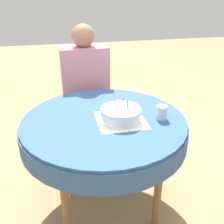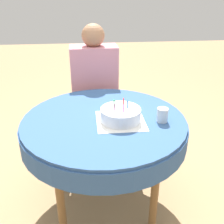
{
  "view_description": "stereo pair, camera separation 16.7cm",
  "coord_description": "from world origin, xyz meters",
  "views": [
    {
      "loc": [
        -0.27,
        -1.48,
        1.5
      ],
      "look_at": [
        0.05,
        -0.01,
        0.76
      ],
      "focal_mm": 42.0,
      "sensor_mm": 36.0,
      "label": 1
    },
    {
      "loc": [
        -0.1,
        -1.51,
        1.5
      ],
      "look_at": [
        0.05,
        -0.01,
        0.76
      ],
      "focal_mm": 42.0,
      "sensor_mm": 36.0,
      "label": 2
    }
  ],
  "objects": [
    {
      "name": "chair",
      "position": [
        -0.03,
        0.81,
        0.5
      ],
      "size": [
        0.38,
        0.38,
        0.93
      ],
      "rotation": [
        0.0,
        0.0,
        0.02
      ],
      "color": "brown",
      "rests_on": "ground_plane"
    },
    {
      "name": "napkin",
      "position": [
        0.1,
        -0.04,
        0.71
      ],
      "size": [
        0.31,
        0.31,
        0.0
      ],
      "color": "white",
      "rests_on": "dining_table"
    },
    {
      "name": "dining_table",
      "position": [
        0.0,
        0.0,
        0.63
      ],
      "size": [
        1.08,
        1.08,
        0.71
      ],
      "color": "#335689",
      "rests_on": "ground_plane"
    },
    {
      "name": "person",
      "position": [
        -0.03,
        0.72,
        0.73
      ],
      "size": [
        0.41,
        0.32,
        1.21
      ],
      "rotation": [
        0.0,
        0.0,
        0.02
      ],
      "color": "#9E7051",
      "rests_on": "ground_plane"
    },
    {
      "name": "drinking_glass",
      "position": [
        0.36,
        -0.08,
        0.76
      ],
      "size": [
        0.07,
        0.07,
        0.09
      ],
      "color": "silver",
      "rests_on": "dining_table"
    },
    {
      "name": "ground_plane",
      "position": [
        0.0,
        0.0,
        0.0
      ],
      "size": [
        12.0,
        12.0,
        0.0
      ],
      "primitive_type": "plane",
      "color": "#A37F56"
    },
    {
      "name": "birthday_cake",
      "position": [
        0.1,
        -0.04,
        0.76
      ],
      "size": [
        0.26,
        0.26,
        0.14
      ],
      "color": "white",
      "rests_on": "dining_table"
    }
  ]
}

